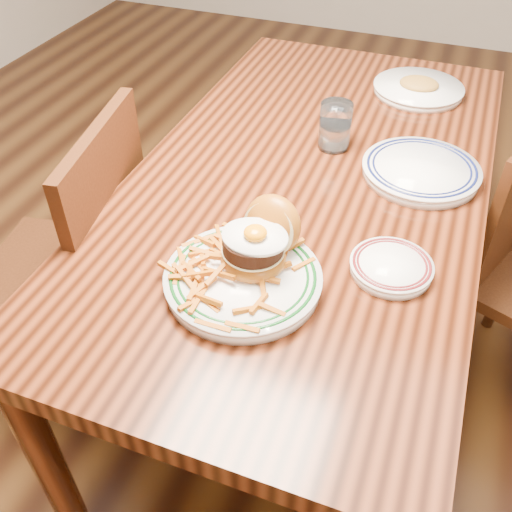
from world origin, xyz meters
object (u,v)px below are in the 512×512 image
at_px(side_plate, 391,266).
at_px(table, 309,201).
at_px(chair_left, 80,266).
at_px(main_plate, 248,265).

bearing_deg(side_plate, table, 132.87).
bearing_deg(chair_left, main_plate, -24.34).
bearing_deg(chair_left, table, 16.36).
xyz_separation_m(table, side_plate, (0.25, -0.29, 0.10)).
relative_size(table, chair_left, 1.74).
bearing_deg(table, chair_left, -153.35).
distance_m(main_plate, side_plate, 0.29).
distance_m(table, side_plate, 0.40).
relative_size(table, main_plate, 4.88).
relative_size(chair_left, side_plate, 5.47).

